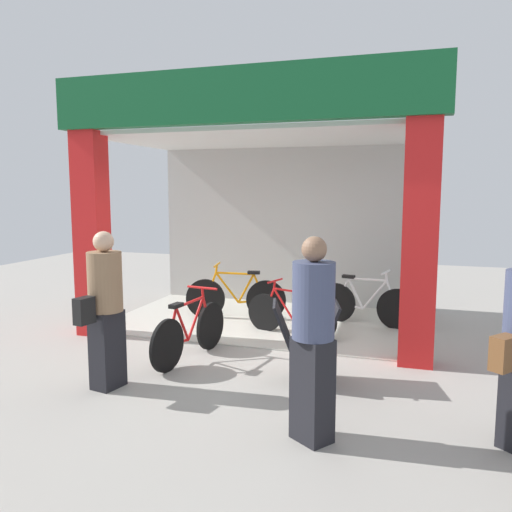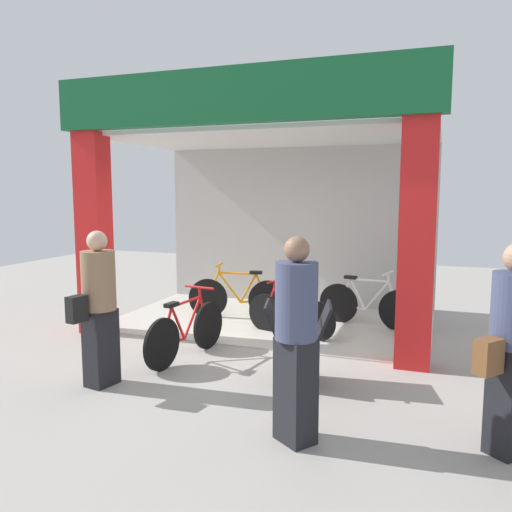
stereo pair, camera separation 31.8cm
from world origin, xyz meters
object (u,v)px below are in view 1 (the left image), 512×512
at_px(bicycle_inside_1, 236,297).
at_px(pedestrian_1, 105,308).
at_px(sandwich_board_sign, 305,342).
at_px(bicycle_inside_2, 366,304).
at_px(pedestrian_2, 313,337).
at_px(bicycle_parked_0, 190,332).
at_px(bicycle_inside_0, 291,314).

bearing_deg(bicycle_inside_1, pedestrian_1, -95.51).
relative_size(bicycle_inside_1, sandwich_board_sign, 1.80).
height_order(bicycle_inside_1, sandwich_board_sign, bicycle_inside_1).
relative_size(sandwich_board_sign, pedestrian_1, 0.54).
height_order(bicycle_inside_2, pedestrian_2, pedestrian_2).
xyz_separation_m(bicycle_parked_0, pedestrian_1, (-0.46, -1.10, 0.52)).
bearing_deg(sandwich_board_sign, bicycle_inside_0, 108.65).
xyz_separation_m(bicycle_inside_0, pedestrian_1, (-1.40, -2.50, 0.55)).
bearing_deg(bicycle_inside_0, pedestrian_1, -119.35).
distance_m(bicycle_inside_0, pedestrian_2, 3.18).
bearing_deg(bicycle_parked_0, pedestrian_1, -112.68).
bearing_deg(sandwich_board_sign, bicycle_inside_2, 81.35).
distance_m(bicycle_parked_0, pedestrian_2, 2.51).
distance_m(bicycle_inside_0, bicycle_parked_0, 1.69).
xyz_separation_m(bicycle_inside_1, bicycle_parked_0, (0.15, -2.10, -0.01)).
relative_size(bicycle_inside_2, sandwich_board_sign, 1.75).
relative_size(sandwich_board_sign, pedestrian_2, 0.52).
bearing_deg(pedestrian_2, bicycle_parked_0, 139.26).
height_order(bicycle_inside_0, pedestrian_2, pedestrian_2).
distance_m(bicycle_inside_2, pedestrian_1, 4.18).
xyz_separation_m(bicycle_inside_0, bicycle_inside_1, (-1.10, 0.71, 0.04)).
bearing_deg(sandwich_board_sign, pedestrian_2, -75.48).
bearing_deg(pedestrian_2, sandwich_board_sign, 104.52).
bearing_deg(bicycle_inside_0, bicycle_parked_0, -124.05).
xyz_separation_m(bicycle_inside_2, sandwich_board_sign, (-0.40, -2.61, 0.10)).
relative_size(bicycle_parked_0, pedestrian_1, 0.94).
bearing_deg(bicycle_parked_0, pedestrian_2, -40.74).
height_order(bicycle_inside_0, sandwich_board_sign, sandwich_board_sign).
distance_m(bicycle_inside_2, sandwich_board_sign, 2.64).
height_order(bicycle_inside_0, bicycle_inside_2, bicycle_inside_2).
distance_m(bicycle_parked_0, sandwich_board_sign, 1.55).
distance_m(bicycle_inside_1, sandwich_board_sign, 2.94).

